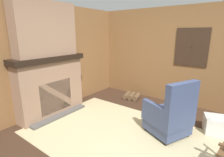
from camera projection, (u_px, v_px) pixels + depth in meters
The scene contains 11 objects.
ground_plane at pixel (136, 150), 2.73m from camera, with size 14.00×14.00×0.00m, color #3D281C.
wood_panel_wall_left at pixel (42, 60), 3.77m from camera, with size 0.06×5.24×2.40m.
wood_panel_wall_back at pixel (185, 57), 4.24m from camera, with size 5.24×0.09×2.40m.
fireplace_hearth at pixel (51, 86), 3.79m from camera, with size 0.58×1.57×1.31m.
chimney_breast at pixel (45, 29), 3.49m from camera, with size 0.32×1.29×1.07m.
area_rug at pixel (129, 138), 3.02m from camera, with size 3.58×2.18×0.01m.
armchair at pixel (170, 116), 3.05m from camera, with size 0.87×0.86×1.04m.
firewood_stack at pixel (132, 96), 4.87m from camera, with size 0.50×0.47×0.14m.
laundry_basket at pixel (219, 125), 3.16m from camera, with size 0.57×0.48×0.31m.
oil_lamp_vase at pixel (38, 52), 3.47m from camera, with size 0.11×0.11×0.26m.
storage_case at pixel (56, 51), 3.80m from camera, with size 0.16×0.24×0.16m.
Camera 1 is at (1.10, -2.11, 1.78)m, focal length 28.00 mm.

